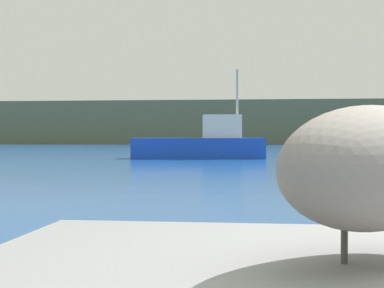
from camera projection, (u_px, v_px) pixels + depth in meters
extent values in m
cube|color=#5B664C|center=(281.00, 123.00, 82.70)|extent=(140.00, 12.70, 5.48)
ellipsoid|color=gray|center=(373.00, 168.00, 2.68)|extent=(1.14, 1.26, 0.53)
cylinder|color=#4C4742|center=(344.00, 246.00, 2.71)|extent=(0.03, 0.03, 0.15)
cube|color=blue|center=(198.00, 148.00, 31.78)|extent=(6.83, 3.12, 1.03)
cube|color=silver|center=(222.00, 126.00, 31.78)|extent=(2.09, 1.83, 1.16)
cylinder|color=#B2B2B2|center=(237.00, 104.00, 31.78)|extent=(0.12, 0.12, 3.44)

